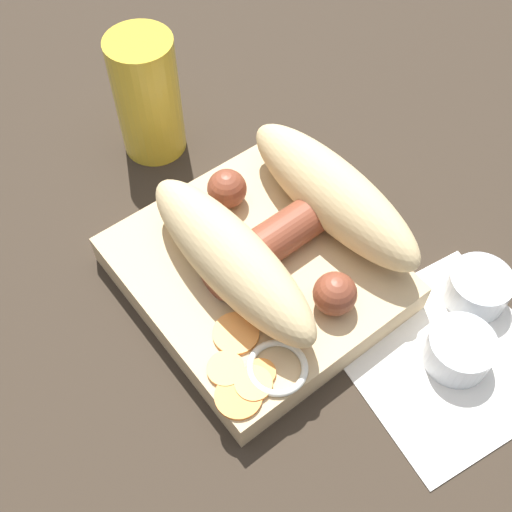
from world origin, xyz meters
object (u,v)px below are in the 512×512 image
object	(u,v)px
condiment_cup_far	(477,290)
drink_glass	(147,97)
condiment_cup_near	(458,352)
bread_roll	(280,222)
food_tray	(256,273)
sausage	(278,238)

from	to	relation	value
condiment_cup_far	drink_glass	size ratio (longest dim) A/B	0.43
condiment_cup_near	drink_glass	world-z (taller)	drink_glass
bread_roll	condiment_cup_far	distance (m)	0.17
food_tray	bread_roll	size ratio (longest dim) A/B	1.10
sausage	condiment_cup_far	bearing A→B (deg)	42.68
bread_roll	drink_glass	size ratio (longest dim) A/B	1.57
food_tray	condiment_cup_near	xyz separation A→B (m)	(0.15, 0.08, -0.00)
condiment_cup_near	condiment_cup_far	xyz separation A→B (m)	(-0.03, 0.05, 0.00)
bread_roll	food_tray	bearing A→B (deg)	-82.27
condiment_cup_near	condiment_cup_far	distance (m)	0.06
bread_roll	drink_glass	xyz separation A→B (m)	(-0.19, -0.01, 0.00)
sausage	condiment_cup_near	distance (m)	0.16
food_tray	bread_roll	world-z (taller)	bread_roll
condiment_cup_near	drink_glass	xyz separation A→B (m)	(-0.34, -0.06, 0.05)
food_tray	drink_glass	size ratio (longest dim) A/B	1.72
sausage	condiment_cup_far	size ratio (longest dim) A/B	3.23
bread_roll	condiment_cup_far	bearing A→B (deg)	40.13
sausage	drink_glass	size ratio (longest dim) A/B	1.37
food_tray	condiment_cup_near	bearing A→B (deg)	27.65
bread_roll	condiment_cup_far	xyz separation A→B (m)	(0.13, 0.11, -0.05)
condiment_cup_far	food_tray	bearing A→B (deg)	-132.52
bread_roll	condiment_cup_near	bearing A→B (deg)	18.55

